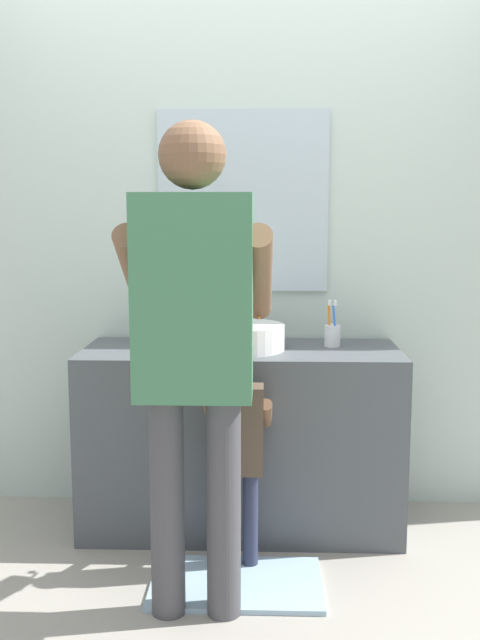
% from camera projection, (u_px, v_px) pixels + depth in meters
% --- Properties ---
extents(ground_plane, '(14.00, 14.00, 0.00)m').
position_uv_depth(ground_plane, '(239.00, 555.00, 2.97)').
color(ground_plane, '#9E998E').
extents(back_wall, '(4.40, 0.10, 2.70)m').
position_uv_depth(back_wall, '(243.00, 221.00, 3.38)').
color(back_wall, silver).
rests_on(back_wall, ground).
extents(vanity_cabinet, '(1.38, 0.54, 0.80)m').
position_uv_depth(vanity_cabinet, '(241.00, 438.00, 3.20)').
color(vanity_cabinet, '#4C5156').
rests_on(vanity_cabinet, ground).
extents(sink_basin, '(0.38, 0.38, 0.11)m').
position_uv_depth(sink_basin, '(241.00, 337.00, 3.12)').
color(sink_basin, white).
rests_on(sink_basin, vanity_cabinet).
extents(faucet, '(0.18, 0.14, 0.18)m').
position_uv_depth(faucet, '(243.00, 323.00, 3.34)').
color(faucet, '#B7BABF').
rests_on(faucet, vanity_cabinet).
extents(toothbrush_cup, '(0.07, 0.07, 0.21)m').
position_uv_depth(toothbrush_cup, '(332.00, 334.00, 3.19)').
color(toothbrush_cup, silver).
rests_on(toothbrush_cup, vanity_cabinet).
extents(soap_bottle, '(0.06, 0.06, 0.16)m').
position_uv_depth(soap_bottle, '(172.00, 332.00, 3.19)').
color(soap_bottle, '#66B2D1').
rests_on(soap_bottle, vanity_cabinet).
extents(bath_mat, '(0.64, 0.40, 0.02)m').
position_uv_depth(bath_mat, '(236.00, 583.00, 2.72)').
color(bath_mat, '#99B7CC').
rests_on(bath_mat, ground).
extents(child_toddler, '(0.26, 0.26, 0.86)m').
position_uv_depth(child_toddler, '(238.00, 442.00, 2.79)').
color(child_toddler, '#2D334C').
rests_on(child_toddler, ground).
extents(adult_parent, '(0.52, 0.55, 1.68)m').
position_uv_depth(adult_parent, '(194.00, 328.00, 2.41)').
color(adult_parent, '#47474C').
rests_on(adult_parent, ground).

